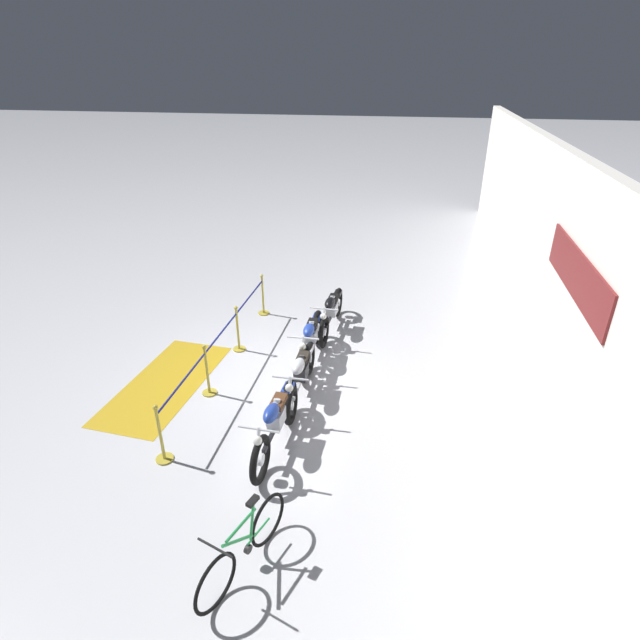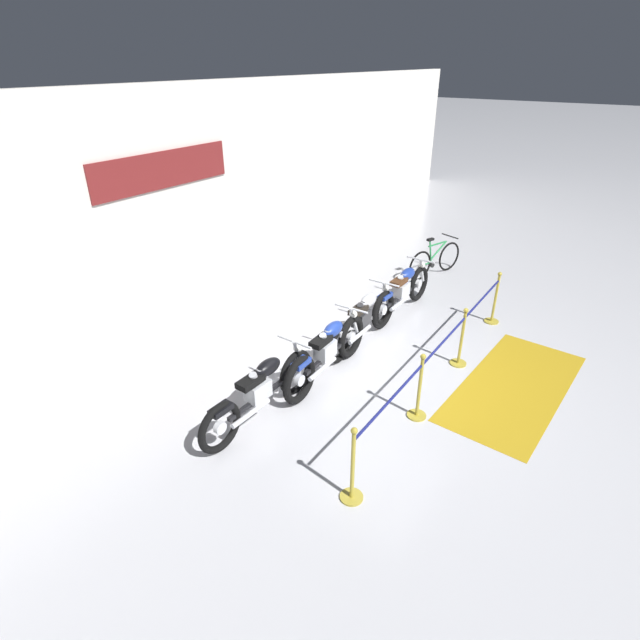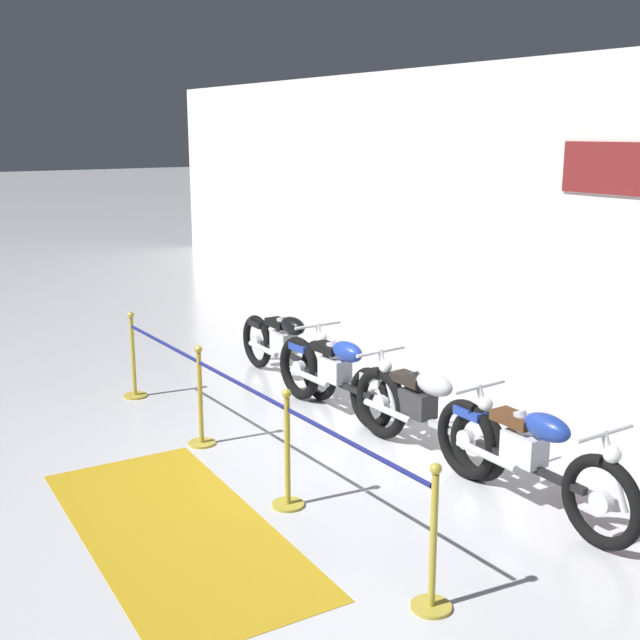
# 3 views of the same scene
# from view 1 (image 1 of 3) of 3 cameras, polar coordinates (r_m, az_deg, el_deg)

# --- Properties ---
(ground_plane) EXTENTS (120.00, 120.00, 0.00)m
(ground_plane) POSITION_cam_1_polar(r_m,az_deg,el_deg) (10.16, -4.65, -6.20)
(ground_plane) COLOR silver
(back_wall) EXTENTS (28.00, 0.29, 4.20)m
(back_wall) POSITION_cam_1_polar(r_m,az_deg,el_deg) (9.25, 27.08, 2.01)
(back_wall) COLOR silver
(back_wall) RESTS_ON ground
(motorcycle_black_0) EXTENTS (2.30, 0.62, 0.94)m
(motorcycle_black_0) POSITION_cam_1_polar(r_m,az_deg,el_deg) (11.55, 1.29, 0.92)
(motorcycle_black_0) COLOR black
(motorcycle_black_0) RESTS_ON ground
(motorcycle_blue_1) EXTENTS (2.30, 0.62, 0.96)m
(motorcycle_blue_1) POSITION_cam_1_polar(r_m,az_deg,el_deg) (10.37, -1.10, -2.32)
(motorcycle_blue_1) COLOR black
(motorcycle_blue_1) RESTS_ON ground
(motorcycle_silver_2) EXTENTS (2.27, 0.62, 0.92)m
(motorcycle_silver_2) POSITION_cam_1_polar(r_m,az_deg,el_deg) (9.28, -2.26, -6.37)
(motorcycle_silver_2) COLOR black
(motorcycle_silver_2) RESTS_ON ground
(motorcycle_blue_3) EXTENTS (2.27, 0.62, 0.95)m
(motorcycle_blue_3) POSITION_cam_1_polar(r_m,az_deg,el_deg) (8.14, -5.14, -11.59)
(motorcycle_blue_3) COLOR black
(motorcycle_blue_3) RESTS_ON ground
(bicycle) EXTENTS (1.65, 0.67, 0.96)m
(bicycle) POSITION_cam_1_polar(r_m,az_deg,el_deg) (6.66, -8.71, -24.31)
(bicycle) COLOR black
(bicycle) RESTS_ON ground
(stanchion_far_left) EXTENTS (5.45, 0.28, 1.05)m
(stanchion_far_left) POSITION_cam_1_polar(r_m,az_deg,el_deg) (11.04, -8.95, 0.35)
(stanchion_far_left) COLOR gold
(stanchion_far_left) RESTS_ON ground
(stanchion_mid_left) EXTENTS (0.28, 0.28, 1.05)m
(stanchion_mid_left) POSITION_cam_1_polar(r_m,az_deg,el_deg) (10.95, -9.33, -1.72)
(stanchion_mid_left) COLOR gold
(stanchion_mid_left) RESTS_ON ground
(stanchion_mid_right) EXTENTS (0.28, 0.28, 1.05)m
(stanchion_mid_right) POSITION_cam_1_polar(r_m,az_deg,el_deg) (9.62, -12.70, -6.41)
(stanchion_mid_right) COLOR gold
(stanchion_mid_right) RESTS_ON ground
(stanchion_far_right) EXTENTS (0.28, 0.28, 1.05)m
(stanchion_far_right) POSITION_cam_1_polar(r_m,az_deg,el_deg) (8.32, -17.66, -13.11)
(stanchion_far_right) COLOR gold
(stanchion_far_right) RESTS_ON ground
(floor_banner) EXTENTS (3.26, 1.60, 0.01)m
(floor_banner) POSITION_cam_1_polar(r_m,az_deg,el_deg) (10.32, -17.22, -6.90)
(floor_banner) COLOR #B78E19
(floor_banner) RESTS_ON ground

